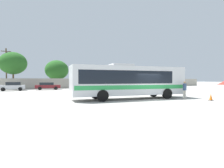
{
  "coord_description": "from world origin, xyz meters",
  "views": [
    {
      "loc": [
        -11.02,
        -13.79,
        1.92
      ],
      "look_at": [
        -1.76,
        4.86,
        1.43
      ],
      "focal_mm": 29.14,
      "sensor_mm": 36.0,
      "label": 1
    }
  ],
  "objects_px": {
    "roadside_tree_left": "(13,63)",
    "traffic_cone_on_apron": "(211,97)",
    "parked_car_leftmost_silver": "(12,86)",
    "parked_car_second_maroon": "(47,86)",
    "parked_car_third_grey": "(80,85)",
    "utility_pole_near": "(6,68)",
    "coach_bus_silver_green": "(128,80)",
    "attendant_by_bus_door": "(185,89)",
    "roadside_tree_midleft": "(57,70)"
  },
  "relations": [
    {
      "from": "attendant_by_bus_door",
      "to": "roadside_tree_midleft",
      "type": "height_order",
      "value": "roadside_tree_midleft"
    },
    {
      "from": "coach_bus_silver_green",
      "to": "traffic_cone_on_apron",
      "type": "bearing_deg",
      "value": -36.11
    },
    {
      "from": "parked_car_third_grey",
      "to": "roadside_tree_left",
      "type": "xyz_separation_m",
      "value": [
        -12.3,
        6.41,
        4.57
      ]
    },
    {
      "from": "parked_car_leftmost_silver",
      "to": "parked_car_second_maroon",
      "type": "relative_size",
      "value": 0.88
    },
    {
      "from": "utility_pole_near",
      "to": "roadside_tree_left",
      "type": "distance_m",
      "value": 1.69
    },
    {
      "from": "parked_car_second_maroon",
      "to": "roadside_tree_midleft",
      "type": "height_order",
      "value": "roadside_tree_midleft"
    },
    {
      "from": "parked_car_leftmost_silver",
      "to": "parked_car_second_maroon",
      "type": "height_order",
      "value": "parked_car_leftmost_silver"
    },
    {
      "from": "attendant_by_bus_door",
      "to": "roadside_tree_midleft",
      "type": "distance_m",
      "value": 34.44
    },
    {
      "from": "parked_car_leftmost_silver",
      "to": "coach_bus_silver_green",
      "type": "bearing_deg",
      "value": -61.65
    },
    {
      "from": "coach_bus_silver_green",
      "to": "parked_car_second_maroon",
      "type": "distance_m",
      "value": 21.74
    },
    {
      "from": "coach_bus_silver_green",
      "to": "parked_car_second_maroon",
      "type": "xyz_separation_m",
      "value": [
        -5.17,
        21.09,
        -1.1
      ]
    },
    {
      "from": "roadside_tree_left",
      "to": "roadside_tree_midleft",
      "type": "xyz_separation_m",
      "value": [
        9.42,
        3.7,
        -1.0
      ]
    },
    {
      "from": "roadside_tree_left",
      "to": "traffic_cone_on_apron",
      "type": "bearing_deg",
      "value": -61.54
    },
    {
      "from": "coach_bus_silver_green",
      "to": "roadside_tree_left",
      "type": "distance_m",
      "value": 29.84
    },
    {
      "from": "attendant_by_bus_door",
      "to": "traffic_cone_on_apron",
      "type": "distance_m",
      "value": 2.45
    },
    {
      "from": "utility_pole_near",
      "to": "roadside_tree_midleft",
      "type": "xyz_separation_m",
      "value": [
        10.61,
        4.28,
        0.04
      ]
    },
    {
      "from": "parked_car_leftmost_silver",
      "to": "traffic_cone_on_apron",
      "type": "bearing_deg",
      "value": -55.39
    },
    {
      "from": "attendant_by_bus_door",
      "to": "roadside_tree_left",
      "type": "height_order",
      "value": "roadside_tree_left"
    },
    {
      "from": "coach_bus_silver_green",
      "to": "parked_car_third_grey",
      "type": "height_order",
      "value": "coach_bus_silver_green"
    },
    {
      "from": "attendant_by_bus_door",
      "to": "parked_car_second_maroon",
      "type": "distance_m",
      "value": 25.67
    },
    {
      "from": "attendant_by_bus_door",
      "to": "roadside_tree_midleft",
      "type": "relative_size",
      "value": 0.26
    },
    {
      "from": "parked_car_third_grey",
      "to": "utility_pole_near",
      "type": "distance_m",
      "value": 15.12
    },
    {
      "from": "parked_car_third_grey",
      "to": "utility_pole_near",
      "type": "height_order",
      "value": "utility_pole_near"
    },
    {
      "from": "parked_car_leftmost_silver",
      "to": "parked_car_second_maroon",
      "type": "distance_m",
      "value": 5.9
    },
    {
      "from": "parked_car_leftmost_silver",
      "to": "attendant_by_bus_door",
      "type": "bearing_deg",
      "value": -54.75
    },
    {
      "from": "attendant_by_bus_door",
      "to": "utility_pole_near",
      "type": "height_order",
      "value": "utility_pole_near"
    },
    {
      "from": "parked_car_leftmost_silver",
      "to": "parked_car_third_grey",
      "type": "relative_size",
      "value": 0.96
    },
    {
      "from": "attendant_by_bus_door",
      "to": "parked_car_second_maroon",
      "type": "relative_size",
      "value": 0.38
    },
    {
      "from": "parked_car_second_maroon",
      "to": "roadside_tree_left",
      "type": "bearing_deg",
      "value": 133.16
    },
    {
      "from": "attendant_by_bus_door",
      "to": "parked_car_second_maroon",
      "type": "height_order",
      "value": "attendant_by_bus_door"
    },
    {
      "from": "coach_bus_silver_green",
      "to": "parked_car_third_grey",
      "type": "bearing_deg",
      "value": 86.85
    },
    {
      "from": "parked_car_third_grey",
      "to": "parked_car_leftmost_silver",
      "type": "bearing_deg",
      "value": -177.19
    },
    {
      "from": "coach_bus_silver_green",
      "to": "parked_car_leftmost_silver",
      "type": "height_order",
      "value": "coach_bus_silver_green"
    },
    {
      "from": "parked_car_leftmost_silver",
      "to": "roadside_tree_midleft",
      "type": "bearing_deg",
      "value": 48.98
    },
    {
      "from": "attendant_by_bus_door",
      "to": "parked_car_second_maroon",
      "type": "bearing_deg",
      "value": 113.65
    },
    {
      "from": "parked_car_second_maroon",
      "to": "traffic_cone_on_apron",
      "type": "xyz_separation_m",
      "value": [
        11.36,
        -25.61,
        -0.44
      ]
    },
    {
      "from": "coach_bus_silver_green",
      "to": "roadside_tree_midleft",
      "type": "xyz_separation_m",
      "value": [
        -1.72,
        31.16,
        2.5
      ]
    },
    {
      "from": "parked_car_leftmost_silver",
      "to": "roadside_tree_left",
      "type": "height_order",
      "value": "roadside_tree_left"
    },
    {
      "from": "parked_car_second_maroon",
      "to": "parked_car_third_grey",
      "type": "height_order",
      "value": "parked_car_third_grey"
    },
    {
      "from": "traffic_cone_on_apron",
      "to": "coach_bus_silver_green",
      "type": "bearing_deg",
      "value": 143.89
    },
    {
      "from": "parked_car_second_maroon",
      "to": "parked_car_third_grey",
      "type": "xyz_separation_m",
      "value": [
        6.32,
        -0.04,
        0.03
      ]
    },
    {
      "from": "roadside_tree_midleft",
      "to": "traffic_cone_on_apron",
      "type": "bearing_deg",
      "value": -77.49
    },
    {
      "from": "attendant_by_bus_door",
      "to": "utility_pole_near",
      "type": "bearing_deg",
      "value": 120.8
    },
    {
      "from": "roadside_tree_left",
      "to": "attendant_by_bus_door",
      "type": "bearing_deg",
      "value": -61.43
    },
    {
      "from": "parked_car_third_grey",
      "to": "traffic_cone_on_apron",
      "type": "relative_size",
      "value": 6.72
    },
    {
      "from": "utility_pole_near",
      "to": "coach_bus_silver_green",
      "type": "bearing_deg",
      "value": -65.34
    },
    {
      "from": "coach_bus_silver_green",
      "to": "roadside_tree_midleft",
      "type": "height_order",
      "value": "roadside_tree_midleft"
    },
    {
      "from": "coach_bus_silver_green",
      "to": "attendant_by_bus_door",
      "type": "relative_size",
      "value": 6.69
    },
    {
      "from": "parked_car_leftmost_silver",
      "to": "roadside_tree_left",
      "type": "distance_m",
      "value": 8.36
    },
    {
      "from": "parked_car_third_grey",
      "to": "traffic_cone_on_apron",
      "type": "bearing_deg",
      "value": -78.86
    }
  ]
}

